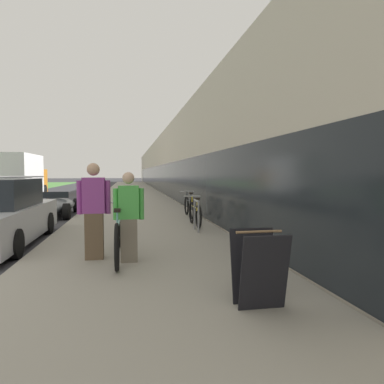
# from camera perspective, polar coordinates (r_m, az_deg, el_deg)

# --- Properties ---
(sidewalk_slab) EXTENTS (4.50, 70.00, 0.13)m
(sidewalk_slab) POSITION_cam_1_polar(r_m,az_deg,el_deg) (26.36, -9.86, -0.41)
(sidewalk_slab) COLOR gray
(sidewalk_slab) RESTS_ON ground
(storefront_facade) EXTENTS (10.01, 70.00, 4.85)m
(storefront_facade) POSITION_cam_1_polar(r_m,az_deg,el_deg) (35.14, 1.93, 4.36)
(storefront_facade) COLOR beige
(storefront_facade) RESTS_ON ground
(tandem_bicycle) EXTENTS (0.52, 2.60, 0.98)m
(tandem_bicycle) POSITION_cam_1_polar(r_m,az_deg,el_deg) (6.52, -12.15, -7.11)
(tandem_bicycle) COLOR black
(tandem_bicycle) RESTS_ON sidewalk_slab
(person_rider) EXTENTS (0.54, 0.21, 1.59)m
(person_rider) POSITION_cam_1_polar(r_m,az_deg,el_deg) (6.15, -10.50, -4.09)
(person_rider) COLOR #756B5B
(person_rider) RESTS_ON sidewalk_slab
(person_bystander) EXTENTS (0.59, 0.23, 1.75)m
(person_bystander) POSITION_cam_1_polar(r_m,az_deg,el_deg) (6.47, -16.02, -3.06)
(person_bystander) COLOR brown
(person_bystander) RESTS_ON sidewalk_slab
(bike_rack_hoop) EXTENTS (0.05, 0.60, 0.84)m
(bike_rack_hoop) POSITION_cam_1_polar(r_m,az_deg,el_deg) (9.25, 0.74, -3.37)
(bike_rack_hoop) COLOR gray
(bike_rack_hoop) RESTS_ON sidewalk_slab
(cruiser_bike_nearest) EXTENTS (0.52, 1.77, 0.87)m
(cruiser_bike_nearest) POSITION_cam_1_polar(r_m,az_deg,el_deg) (10.16, 0.49, -3.60)
(cruiser_bike_nearest) COLOR black
(cruiser_bike_nearest) RESTS_ON sidewalk_slab
(cruiser_bike_middle) EXTENTS (0.52, 1.84, 0.91)m
(cruiser_bike_middle) POSITION_cam_1_polar(r_m,az_deg,el_deg) (12.17, -0.47, -2.41)
(cruiser_bike_middle) COLOR black
(cruiser_bike_middle) RESTS_ON sidewalk_slab
(sandwich_board_sign) EXTENTS (0.56, 0.56, 0.90)m
(sandwich_board_sign) POSITION_cam_1_polar(r_m,az_deg,el_deg) (4.19, 11.05, -12.35)
(sandwich_board_sign) COLOR black
(sandwich_board_sign) RESTS_ON sidewalk_slab
(vintage_roadster_curbside) EXTENTS (1.87, 4.27, 0.93)m
(vintage_roadster_curbside) POSITION_cam_1_polar(r_m,az_deg,el_deg) (14.62, -22.55, -2.15)
(vintage_roadster_curbside) COLOR #4C5156
(vintage_roadster_curbside) RESTS_ON ground
(moving_truck) EXTENTS (2.25, 6.13, 2.91)m
(moving_truck) POSITION_cam_1_polar(r_m,az_deg,el_deg) (25.14, -26.79, 2.31)
(moving_truck) COLOR orange
(moving_truck) RESTS_ON ground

